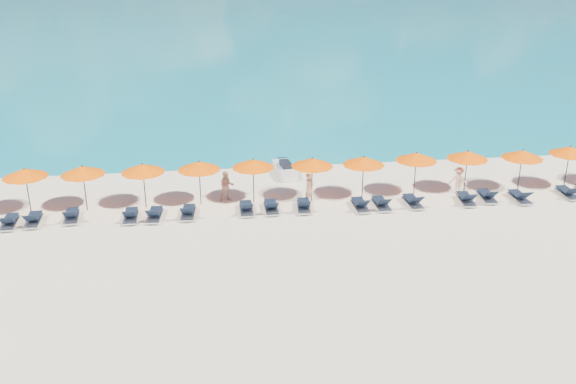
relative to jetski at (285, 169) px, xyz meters
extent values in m
plane|color=beige|center=(-0.51, -8.52, -0.35)|extent=(1400.00, 1400.00, 0.00)
cube|color=silver|center=(0.00, 0.02, -0.05)|extent=(1.18, 2.46, 0.54)
cube|color=black|center=(0.02, -0.17, 0.34)|extent=(0.61, 1.04, 0.34)
cylinder|color=black|center=(-0.08, 0.61, 0.49)|extent=(0.54, 0.13, 0.06)
imported|color=tan|center=(0.72, -4.00, 0.40)|extent=(0.64, 0.64, 1.50)
imported|color=tan|center=(-3.29, -3.28, 0.42)|extent=(0.79, 0.51, 1.54)
imported|color=tan|center=(8.47, -3.77, 0.36)|extent=(1.01, 0.74, 1.42)
cylinder|color=black|center=(-12.64, -3.63, 0.75)|extent=(0.05, 0.05, 2.20)
cone|color=#F95400|center=(-12.64, -3.63, 1.67)|extent=(2.10, 2.10, 0.42)
sphere|color=black|center=(-12.64, -3.63, 1.89)|extent=(0.08, 0.08, 0.08)
cylinder|color=black|center=(-10.03, -3.62, 0.75)|extent=(0.05, 0.05, 2.20)
cone|color=#F95400|center=(-10.03, -3.62, 1.67)|extent=(2.10, 2.10, 0.42)
sphere|color=black|center=(-10.03, -3.62, 1.89)|extent=(0.08, 0.08, 0.08)
cylinder|color=black|center=(-7.24, -3.65, 0.75)|extent=(0.05, 0.05, 2.20)
cone|color=#F95400|center=(-7.24, -3.65, 1.67)|extent=(2.10, 2.10, 0.42)
sphere|color=black|center=(-7.24, -3.65, 1.89)|extent=(0.08, 0.08, 0.08)
cylinder|color=black|center=(-4.59, -3.62, 0.75)|extent=(0.05, 0.05, 2.20)
cone|color=#F95400|center=(-4.59, -3.62, 1.67)|extent=(2.10, 2.10, 0.42)
sphere|color=black|center=(-4.59, -3.62, 1.89)|extent=(0.08, 0.08, 0.08)
cylinder|color=black|center=(-1.98, -3.62, 0.75)|extent=(0.05, 0.05, 2.20)
cone|color=#F95400|center=(-1.98, -3.62, 1.67)|extent=(2.10, 2.10, 0.42)
sphere|color=black|center=(-1.98, -3.62, 1.89)|extent=(0.08, 0.08, 0.08)
cylinder|color=black|center=(0.89, -3.79, 0.75)|extent=(0.05, 0.05, 2.20)
cone|color=#F95400|center=(0.89, -3.79, 1.67)|extent=(2.10, 2.10, 0.42)
sphere|color=black|center=(0.89, -3.79, 1.89)|extent=(0.08, 0.08, 0.08)
cylinder|color=black|center=(3.44, -3.90, 0.75)|extent=(0.05, 0.05, 2.20)
cone|color=#F95400|center=(3.44, -3.90, 1.67)|extent=(2.10, 2.10, 0.42)
sphere|color=black|center=(3.44, -3.90, 1.89)|extent=(0.08, 0.08, 0.08)
cylinder|color=black|center=(6.21, -3.61, 0.75)|extent=(0.05, 0.05, 2.20)
cone|color=#F95400|center=(6.21, -3.61, 1.67)|extent=(2.10, 2.10, 0.42)
sphere|color=black|center=(6.21, -3.61, 1.89)|extent=(0.08, 0.08, 0.08)
cylinder|color=black|center=(8.86, -3.67, 0.75)|extent=(0.05, 0.05, 2.20)
cone|color=#F95400|center=(8.86, -3.67, 1.67)|extent=(2.10, 2.10, 0.42)
sphere|color=black|center=(8.86, -3.67, 1.89)|extent=(0.08, 0.08, 0.08)
cylinder|color=black|center=(11.65, -3.90, 0.75)|extent=(0.05, 0.05, 2.20)
cone|color=#F95400|center=(11.65, -3.90, 1.67)|extent=(2.10, 2.10, 0.42)
sphere|color=black|center=(11.65, -3.90, 1.89)|extent=(0.08, 0.08, 0.08)
cylinder|color=black|center=(14.37, -3.62, 0.75)|extent=(0.05, 0.05, 2.20)
cone|color=#F95400|center=(14.37, -3.62, 1.67)|extent=(2.10, 2.10, 0.42)
sphere|color=black|center=(14.37, -3.62, 1.89)|extent=(0.08, 0.08, 0.08)
cube|color=silver|center=(-13.21, -5.12, -0.21)|extent=(0.69, 1.72, 0.06)
cube|color=black|center=(-13.23, -4.87, -0.05)|extent=(0.60, 1.12, 0.04)
cube|color=black|center=(-13.19, -5.67, 0.20)|extent=(0.57, 0.56, 0.43)
cube|color=silver|center=(-12.20, -4.99, -0.21)|extent=(0.70, 1.73, 0.06)
cube|color=black|center=(-12.21, -4.74, -0.05)|extent=(0.60, 1.12, 0.04)
cube|color=black|center=(-12.17, -5.54, 0.20)|extent=(0.57, 0.56, 0.43)
cube|color=silver|center=(-10.55, -4.77, -0.21)|extent=(0.78, 1.75, 0.06)
cube|color=black|center=(-10.57, -4.52, -0.05)|extent=(0.65, 1.15, 0.04)
cube|color=black|center=(-10.50, -5.32, 0.20)|extent=(0.60, 0.59, 0.43)
cube|color=silver|center=(-7.82, -5.08, -0.21)|extent=(0.64, 1.71, 0.06)
cube|color=black|center=(-7.83, -4.83, -0.05)|extent=(0.56, 1.11, 0.04)
cube|color=black|center=(-7.82, -5.63, 0.20)|extent=(0.56, 0.54, 0.43)
cube|color=silver|center=(-6.73, -5.11, -0.21)|extent=(0.78, 1.75, 0.06)
cube|color=black|center=(-6.71, -4.86, -0.05)|extent=(0.65, 1.15, 0.04)
cube|color=black|center=(-6.78, -5.66, 0.20)|extent=(0.60, 0.59, 0.43)
cube|color=silver|center=(-5.18, -5.03, -0.21)|extent=(0.75, 1.74, 0.06)
cube|color=black|center=(-5.17, -4.78, -0.05)|extent=(0.63, 1.14, 0.04)
cube|color=black|center=(-5.23, -5.58, 0.20)|extent=(0.59, 0.58, 0.43)
cube|color=silver|center=(-2.43, -4.90, -0.21)|extent=(0.62, 1.70, 0.06)
cube|color=black|center=(-2.43, -4.65, -0.05)|extent=(0.55, 1.10, 0.04)
cube|color=black|center=(-2.43, -5.45, 0.20)|extent=(0.55, 0.54, 0.43)
cube|color=silver|center=(-1.25, -4.89, -0.21)|extent=(0.63, 1.70, 0.06)
cube|color=black|center=(-1.25, -4.64, -0.05)|extent=(0.55, 1.10, 0.04)
cube|color=black|center=(-1.24, -5.44, 0.20)|extent=(0.55, 0.54, 0.43)
cube|color=silver|center=(0.33, -4.92, -0.21)|extent=(0.78, 1.75, 0.06)
cube|color=black|center=(0.35, -4.68, -0.05)|extent=(0.65, 1.15, 0.04)
cube|color=black|center=(0.28, -5.47, 0.20)|extent=(0.60, 0.59, 0.43)
cube|color=silver|center=(3.04, -5.15, -0.21)|extent=(0.66, 1.71, 0.06)
cube|color=black|center=(3.04, -4.90, -0.05)|extent=(0.58, 1.11, 0.04)
cube|color=black|center=(3.05, -5.70, 0.20)|extent=(0.56, 0.55, 0.43)
cube|color=silver|center=(4.09, -5.12, -0.21)|extent=(0.68, 1.72, 0.06)
cube|color=black|center=(4.08, -4.87, -0.05)|extent=(0.59, 1.12, 0.04)
cube|color=black|center=(4.11, -5.67, 0.20)|extent=(0.57, 0.56, 0.43)
cube|color=silver|center=(5.69, -5.06, -0.21)|extent=(0.71, 1.73, 0.06)
cube|color=black|center=(5.68, -4.81, -0.05)|extent=(0.61, 1.13, 0.04)
cube|color=black|center=(5.72, -5.61, 0.20)|extent=(0.58, 0.56, 0.43)
cube|color=silver|center=(8.41, -5.07, -0.21)|extent=(0.77, 1.75, 0.06)
cube|color=black|center=(8.43, -4.82, -0.05)|extent=(0.65, 1.15, 0.04)
cube|color=black|center=(8.36, -5.62, 0.20)|extent=(0.60, 0.58, 0.43)
cube|color=silver|center=(9.59, -4.83, -0.21)|extent=(0.77, 1.75, 0.06)
cube|color=black|center=(9.61, -4.58, -0.05)|extent=(0.64, 1.14, 0.04)
cube|color=black|center=(9.54, -5.38, 0.20)|extent=(0.59, 0.58, 0.43)
cube|color=silver|center=(11.16, -5.14, -0.21)|extent=(0.62, 1.70, 0.06)
cube|color=black|center=(11.16, -4.89, -0.05)|extent=(0.55, 1.10, 0.04)
cube|color=black|center=(11.16, -5.69, 0.20)|extent=(0.55, 0.54, 0.43)
cube|color=silver|center=(13.84, -4.90, -0.21)|extent=(0.66, 1.71, 0.06)
cube|color=black|center=(13.84, -4.65, -0.05)|extent=(0.58, 1.11, 0.04)
cube|color=black|center=(13.82, -5.45, 0.20)|extent=(0.56, 0.55, 0.43)
camera|label=1|loc=(-3.97, -33.01, 11.83)|focal=40.00mm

